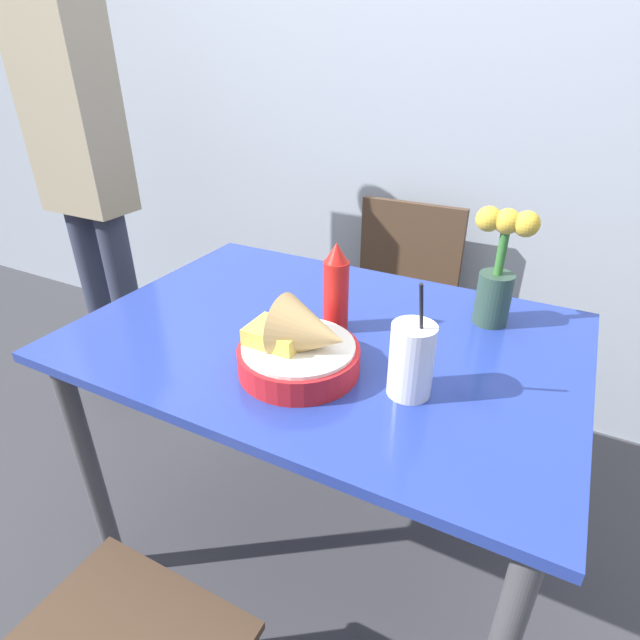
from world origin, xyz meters
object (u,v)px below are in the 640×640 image
(food_basket, at_px, (302,347))
(person_standing, at_px, (82,164))
(drink_cup, at_px, (411,362))
(chair_far_window, at_px, (399,299))
(ketchup_bottle, at_px, (336,289))
(flower_vase, at_px, (499,269))

(food_basket, relative_size, person_standing, 0.15)
(drink_cup, bearing_deg, food_basket, -171.72)
(chair_far_window, height_order, ketchup_bottle, ketchup_bottle)
(chair_far_window, relative_size, flower_vase, 3.05)
(flower_vase, relative_size, person_standing, 0.16)
(food_basket, relative_size, flower_vase, 0.89)
(ketchup_bottle, bearing_deg, drink_cup, -34.60)
(food_basket, xyz_separation_m, ketchup_bottle, (-0.02, 0.20, 0.05))
(ketchup_bottle, height_order, drink_cup, drink_cup)
(drink_cup, relative_size, person_standing, 0.15)
(flower_vase, xyz_separation_m, person_standing, (-1.48, 0.09, 0.09))
(ketchup_bottle, bearing_deg, person_standing, 165.91)
(chair_far_window, distance_m, drink_cup, 1.01)
(flower_vase, distance_m, person_standing, 1.48)
(drink_cup, bearing_deg, flower_vase, 77.02)
(chair_far_window, bearing_deg, ketchup_bottle, -83.98)
(ketchup_bottle, distance_m, drink_cup, 0.29)
(chair_far_window, xyz_separation_m, ketchup_bottle, (0.08, -0.74, 0.36))
(food_basket, height_order, drink_cup, drink_cup)
(drink_cup, xyz_separation_m, person_standing, (-1.39, 0.46, 0.16))
(chair_far_window, bearing_deg, food_basket, -84.02)
(chair_far_window, distance_m, ketchup_bottle, 0.83)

